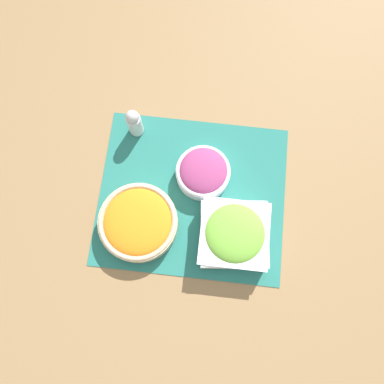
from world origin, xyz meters
The scene contains 6 objects.
ground_plane centered at (0.00, 0.00, 0.00)m, with size 3.00×3.00×0.00m, color olive.
placemat centered at (0.00, 0.00, 0.00)m, with size 0.49×0.42×0.00m.
onion_bowl centered at (0.02, 0.06, 0.03)m, with size 0.14×0.14×0.06m.
carrot_bowl centered at (-0.12, -0.09, 0.04)m, with size 0.20×0.20×0.06m.
lettuce_bowl centered at (0.11, -0.10, 0.05)m, with size 0.18×0.18×0.09m.
pepper_shaker centered at (-0.17, 0.17, 0.05)m, with size 0.04×0.04×0.10m.
Camera 1 is at (0.03, -0.23, 0.96)m, focal length 35.00 mm.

